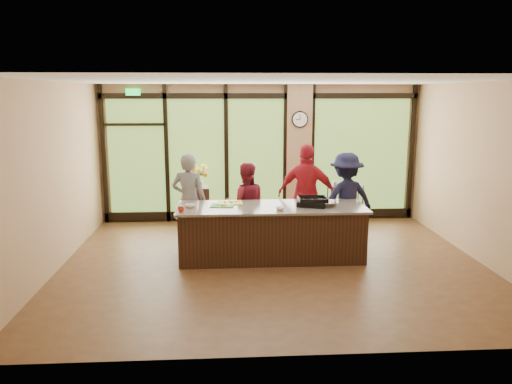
{
  "coord_description": "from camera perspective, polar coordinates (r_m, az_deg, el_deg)",
  "views": [
    {
      "loc": [
        -0.77,
        -7.94,
        2.81
      ],
      "look_at": [
        -0.26,
        0.4,
        1.15
      ],
      "focal_mm": 35.0,
      "sensor_mm": 36.0,
      "label": 1
    }
  ],
  "objects": [
    {
      "name": "roasting_pan",
      "position": [
        8.55,
        6.47,
        -1.31
      ],
      "size": [
        0.58,
        0.52,
        0.09
      ],
      "primitive_type": "cube",
      "rotation": [
        0.0,
        0.0,
        -0.36
      ],
      "color": "black",
      "rests_on": "countertop"
    },
    {
      "name": "prep_bowl_mid",
      "position": [
        8.2,
        2.78,
        -1.92
      ],
      "size": [
        0.19,
        0.19,
        0.05
      ],
      "primitive_type": "imported",
      "rotation": [
        0.0,
        0.0,
        -0.3
      ],
      "color": "white",
      "rests_on": "countertop"
    },
    {
      "name": "island_base",
      "position": [
        8.61,
        1.75,
        -4.73
      ],
      "size": [
        3.1,
        1.0,
        0.88
      ],
      "primitive_type": "cube",
      "color": "black",
      "rests_on": "floor"
    },
    {
      "name": "cook_midleft",
      "position": [
        9.28,
        -1.18,
        -1.41
      ],
      "size": [
        0.78,
        0.62,
        1.56
      ],
      "primitive_type": "imported",
      "rotation": [
        0.0,
        0.0,
        3.18
      ],
      "color": "maroon",
      "rests_on": "floor"
    },
    {
      "name": "right_wall",
      "position": [
        9.11,
        24.48,
        1.97
      ],
      "size": [
        0.0,
        6.0,
        6.0
      ],
      "primitive_type": "plane",
      "rotation": [
        1.57,
        0.0,
        -1.57
      ],
      "color": "tan",
      "rests_on": "floor"
    },
    {
      "name": "cook_right",
      "position": [
        9.41,
        10.2,
        -0.83
      ],
      "size": [
        1.25,
        0.89,
        1.74
      ],
      "primitive_type": "imported",
      "rotation": [
        0.0,
        0.0,
        3.38
      ],
      "color": "black",
      "rests_on": "floor"
    },
    {
      "name": "countertop",
      "position": [
        8.5,
        1.77,
        -1.75
      ],
      "size": [
        3.2,
        1.1,
        0.04
      ],
      "primitive_type": "cube",
      "color": "gray",
      "rests_on": "island_base"
    },
    {
      "name": "window_wall",
      "position": [
        11.03,
        1.36,
        3.87
      ],
      "size": [
        6.9,
        0.12,
        3.0
      ],
      "color": "tan",
      "rests_on": "floor"
    },
    {
      "name": "prep_bowl_far",
      "position": [
        8.78,
        5.82,
        -1.13
      ],
      "size": [
        0.17,
        0.17,
        0.03
      ],
      "primitive_type": "imported",
      "rotation": [
        0.0,
        0.0,
        -0.27
      ],
      "color": "white",
      "rests_on": "countertop"
    },
    {
      "name": "cutting_board_left",
      "position": [
        8.52,
        -3.85,
        -1.55
      ],
      "size": [
        0.43,
        0.34,
        0.01
      ],
      "primitive_type": "cube",
      "rotation": [
        0.0,
        0.0,
        -0.12
      ],
      "color": "#4A9636",
      "rests_on": "countertop"
    },
    {
      "name": "left_wall",
      "position": [
        8.5,
        -22.21,
        1.54
      ],
      "size": [
        0.0,
        6.0,
        6.0
      ],
      "primitive_type": "plane",
      "rotation": [
        1.57,
        0.0,
        1.57
      ],
      "color": "tan",
      "rests_on": "floor"
    },
    {
      "name": "flower_stand",
      "position": [
        10.52,
        -6.65,
        -1.83
      ],
      "size": [
        0.5,
        0.5,
        0.89
      ],
      "primitive_type": "cube",
      "rotation": [
        0.0,
        0.0,
        0.14
      ],
      "color": "black",
      "rests_on": "floor"
    },
    {
      "name": "cutting_board_right",
      "position": [
        8.88,
        6.21,
        -1.08
      ],
      "size": [
        0.4,
        0.32,
        0.01
      ],
      "primitive_type": "cube",
      "rotation": [
        0.0,
        0.0,
        0.15
      ],
      "color": "yellow",
      "rests_on": "countertop"
    },
    {
      "name": "bar_cart",
      "position": [
        10.7,
        10.12,
        -0.87
      ],
      "size": [
        0.78,
        0.53,
        1.0
      ],
      "rotation": [
        0.0,
        0.0,
        -0.16
      ],
      "color": "black",
      "rests_on": "floor"
    },
    {
      "name": "ceiling",
      "position": [
        7.98,
        2.07,
        12.6
      ],
      "size": [
        7.0,
        7.0,
        0.0
      ],
      "primitive_type": "plane",
      "rotation": [
        3.14,
        0.0,
        0.0
      ],
      "color": "white",
      "rests_on": "back_wall"
    },
    {
      "name": "floor",
      "position": [
        8.46,
        1.92,
        -8.16
      ],
      "size": [
        7.0,
        7.0,
        0.0
      ],
      "primitive_type": "plane",
      "color": "#4E2E1B",
      "rests_on": "ground"
    },
    {
      "name": "prep_bowl_near",
      "position": [
        8.45,
        -7.54,
        -1.59
      ],
      "size": [
        0.21,
        0.21,
        0.05
      ],
      "primitive_type": "imported",
      "rotation": [
        0.0,
        0.0,
        0.22
      ],
      "color": "white",
      "rests_on": "countertop"
    },
    {
      "name": "flower_vase",
      "position": [
        10.4,
        -6.73,
        1.24
      ],
      "size": [
        0.27,
        0.27,
        0.26
      ],
      "primitive_type": "imported",
      "rotation": [
        0.0,
        0.0,
        0.11
      ],
      "color": "olive",
      "rests_on": "flower_stand"
    },
    {
      "name": "cook_midright",
      "position": [
        9.36,
        5.86,
        -0.32
      ],
      "size": [
        1.2,
        0.8,
        1.89
      ],
      "primitive_type": "imported",
      "rotation": [
        0.0,
        0.0,
        2.8
      ],
      "color": "#AE1A27",
      "rests_on": "floor"
    },
    {
      "name": "wall_clock",
      "position": [
        10.95,
        5.04,
        8.27
      ],
      "size": [
        0.36,
        0.04,
        0.36
      ],
      "color": "black",
      "rests_on": "window_wall"
    },
    {
      "name": "red_ramekin",
      "position": [
        8.13,
        -8.58,
        -2.01
      ],
      "size": [
        0.15,
        0.15,
        0.09
      ],
      "primitive_type": "imported",
      "rotation": [
        0.0,
        0.0,
        0.39
      ],
      "color": "red",
      "rests_on": "countertop"
    },
    {
      "name": "cutting_board_center",
      "position": [
        8.74,
        -3.01,
        -1.22
      ],
      "size": [
        0.45,
        0.34,
        0.01
      ],
      "primitive_type": "cube",
      "rotation": [
        0.0,
        0.0,
        0.03
      ],
      "color": "yellow",
      "rests_on": "countertop"
    },
    {
      "name": "mixing_bowl",
      "position": [
        8.56,
        8.18,
        -1.33
      ],
      "size": [
        0.41,
        0.41,
        0.09
      ],
      "primitive_type": "imported",
      "rotation": [
        0.0,
        0.0,
        0.19
      ],
      "color": "silver",
      "rests_on": "countertop"
    },
    {
      "name": "cook_left",
      "position": [
        9.24,
        -7.66,
        -0.94
      ],
      "size": [
        0.7,
        0.52,
        1.75
      ],
      "primitive_type": "imported",
      "rotation": [
        0.0,
        0.0,
        2.97
      ],
      "color": "slate",
      "rests_on": "floor"
    },
    {
      "name": "back_wall",
      "position": [
        11.05,
        0.5,
        4.43
      ],
      "size": [
        7.0,
        0.0,
        7.0
      ],
      "primitive_type": "plane",
      "rotation": [
        1.57,
        0.0,
        0.0
      ],
      "color": "tan",
      "rests_on": "floor"
    }
  ]
}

